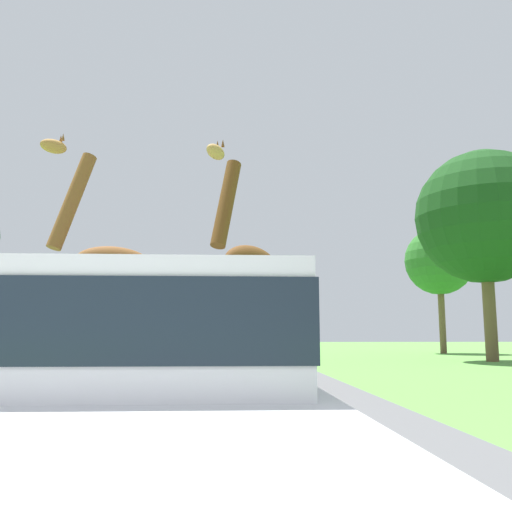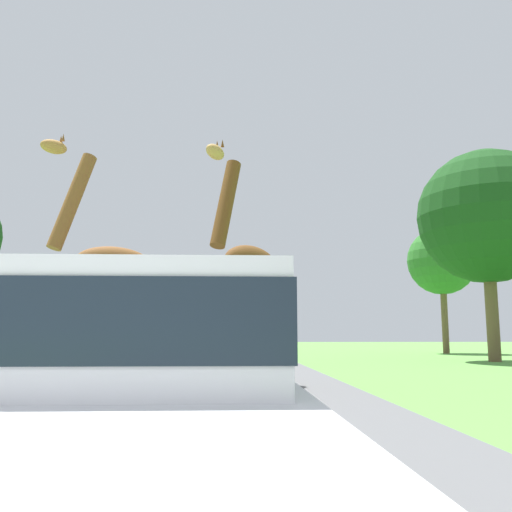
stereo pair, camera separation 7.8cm
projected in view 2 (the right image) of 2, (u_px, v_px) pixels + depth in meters
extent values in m
cube|color=#5B5B5E|center=(214.00, 356.00, 28.61)|extent=(7.13, 120.00, 0.00)
cylinder|color=tan|center=(246.00, 331.00, 11.03)|extent=(0.14, 0.14, 2.39)
cylinder|color=#2D2319|center=(245.00, 388.00, 10.87)|extent=(0.18, 0.18, 0.09)
cylinder|color=tan|center=(223.00, 331.00, 11.29)|extent=(0.14, 0.14, 2.39)
cylinder|color=#2D2319|center=(223.00, 387.00, 11.13)|extent=(0.18, 0.18, 0.09)
cylinder|color=tan|center=(279.00, 331.00, 12.33)|extent=(0.14, 0.14, 2.39)
cylinder|color=#2D2319|center=(279.00, 383.00, 12.16)|extent=(0.18, 0.18, 0.09)
cylinder|color=tan|center=(258.00, 331.00, 12.59)|extent=(0.14, 0.14, 2.39)
cylinder|color=#2D2319|center=(258.00, 382.00, 12.43)|extent=(0.18, 0.18, 0.09)
ellipsoid|color=brown|center=(252.00, 266.00, 12.02)|extent=(1.68, 2.16, 0.88)
cylinder|color=brown|center=(226.00, 203.00, 11.23)|extent=(0.75, 0.94, 1.98)
ellipsoid|color=tan|center=(215.00, 152.00, 11.01)|extent=(0.50, 0.60, 0.30)
cylinder|color=tan|center=(274.00, 298.00, 12.80)|extent=(0.05, 0.05, 1.31)
cone|color=brown|center=(223.00, 143.00, 11.16)|extent=(0.07, 0.07, 0.16)
cone|color=brown|center=(217.00, 144.00, 11.22)|extent=(0.07, 0.07, 0.16)
cylinder|color=#B77F3D|center=(89.00, 329.00, 11.23)|extent=(0.17, 0.17, 2.46)
cylinder|color=#2D2319|center=(87.00, 387.00, 11.06)|extent=(0.22, 0.22, 0.10)
cylinder|color=#B77F3D|center=(80.00, 329.00, 11.61)|extent=(0.17, 0.17, 2.46)
cylinder|color=#2D2319|center=(77.00, 385.00, 11.44)|extent=(0.22, 0.22, 0.10)
cylinder|color=#B77F3D|center=(146.00, 329.00, 12.05)|extent=(0.17, 0.17, 2.46)
cylinder|color=#2D2319|center=(144.00, 383.00, 11.88)|extent=(0.22, 0.22, 0.10)
cylinder|color=#B77F3D|center=(135.00, 329.00, 12.44)|extent=(0.17, 0.17, 2.46)
cylinder|color=#2D2319|center=(133.00, 382.00, 12.27)|extent=(0.22, 0.22, 0.10)
ellipsoid|color=brown|center=(116.00, 264.00, 12.04)|extent=(1.84, 1.60, 0.77)
cylinder|color=brown|center=(72.00, 201.00, 11.56)|extent=(0.97, 0.84, 2.22)
ellipsoid|color=#B77F3D|center=(54.00, 147.00, 11.43)|extent=(0.59, 0.53, 0.30)
cylinder|color=#B77F3D|center=(150.00, 296.00, 12.50)|extent=(0.06, 0.06, 1.35)
cone|color=brown|center=(63.00, 137.00, 11.52)|extent=(0.07, 0.07, 0.16)
cone|color=brown|center=(61.00, 139.00, 11.62)|extent=(0.07, 0.07, 0.16)
cube|color=silver|center=(104.00, 447.00, 2.54)|extent=(1.74, 4.57, 0.63)
cube|color=silver|center=(109.00, 331.00, 2.62)|extent=(1.56, 2.05, 0.45)
cube|color=#19232D|center=(109.00, 326.00, 2.62)|extent=(1.58, 2.08, 0.27)
cylinder|color=black|center=(48.00, 447.00, 3.82)|extent=(0.35, 0.66, 0.66)
cylinder|color=black|center=(245.00, 445.00, 3.89)|extent=(0.35, 0.66, 0.66)
cube|color=#561914|center=(232.00, 348.00, 21.23)|extent=(1.83, 4.76, 0.65)
cube|color=#561914|center=(232.00, 333.00, 21.31)|extent=(1.65, 2.14, 0.52)
cube|color=#19232D|center=(232.00, 332.00, 21.32)|extent=(1.67, 2.17, 0.31)
cube|color=red|center=(211.00, 343.00, 18.86)|extent=(0.33, 0.03, 0.16)
cube|color=red|center=(254.00, 343.00, 18.93)|extent=(0.33, 0.03, 0.16)
cylinder|color=black|center=(214.00, 353.00, 22.57)|extent=(0.37, 0.65, 0.65)
cylinder|color=black|center=(250.00, 353.00, 22.63)|extent=(0.37, 0.65, 0.65)
cylinder|color=black|center=(212.00, 356.00, 19.74)|extent=(0.37, 0.65, 0.65)
cylinder|color=black|center=(252.00, 356.00, 19.81)|extent=(0.37, 0.65, 0.65)
cube|color=black|center=(186.00, 346.00, 27.25)|extent=(1.76, 4.02, 0.54)
cube|color=black|center=(187.00, 335.00, 27.33)|extent=(1.59, 1.81, 0.53)
cube|color=#19232D|center=(187.00, 334.00, 27.33)|extent=(1.60, 1.83, 0.32)
cube|color=red|center=(167.00, 342.00, 25.25)|extent=(0.32, 0.03, 0.13)
cube|color=red|center=(198.00, 342.00, 25.31)|extent=(0.32, 0.03, 0.13)
cylinder|color=black|center=(175.00, 349.00, 28.38)|extent=(0.35, 0.66, 0.66)
cylinder|color=black|center=(202.00, 349.00, 28.44)|extent=(0.35, 0.66, 0.66)
cylinder|color=black|center=(170.00, 351.00, 25.99)|extent=(0.35, 0.66, 0.66)
cylinder|color=black|center=(199.00, 351.00, 26.06)|extent=(0.35, 0.66, 0.66)
cylinder|color=brown|center=(444.00, 312.00, 32.18)|extent=(0.38, 0.38, 4.90)
sphere|color=#2D7028|center=(442.00, 261.00, 32.61)|extent=(4.08, 4.08, 4.08)
cylinder|color=brown|center=(491.00, 298.00, 22.64)|extent=(0.51, 0.51, 5.26)
sphere|color=#194719|center=(486.00, 216.00, 23.14)|extent=(5.73, 5.73, 5.73)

